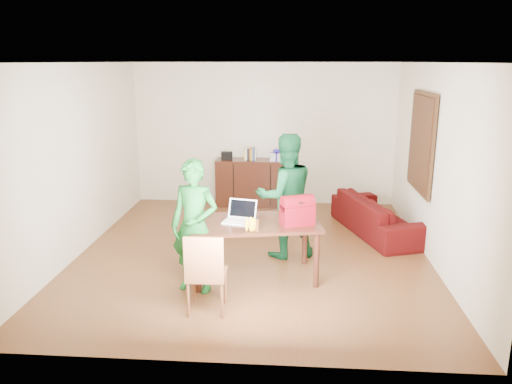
# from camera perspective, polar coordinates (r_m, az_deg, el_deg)

# --- Properties ---
(room) EXTENTS (5.20, 5.70, 2.90)m
(room) POSITION_cam_1_polar(r_m,az_deg,el_deg) (7.09, -0.22, 3.26)
(room) COLOR #492C12
(room) RESTS_ON ground
(table) EXTENTS (1.74, 1.17, 0.75)m
(table) POSITION_cam_1_polar(r_m,az_deg,el_deg) (6.34, -0.14, -4.22)
(table) COLOR black
(table) RESTS_ON ground
(chair) EXTENTS (0.43, 0.42, 0.94)m
(chair) POSITION_cam_1_polar(r_m,az_deg,el_deg) (5.66, -5.61, -10.91)
(chair) COLOR brown
(chair) RESTS_ON ground
(person_near) EXTENTS (0.66, 0.51, 1.62)m
(person_near) POSITION_cam_1_polar(r_m,az_deg,el_deg) (6.00, -7.03, -3.91)
(person_near) COLOR #145A1E
(person_near) RESTS_ON ground
(person_far) EXTENTS (1.03, 0.92, 1.77)m
(person_far) POSITION_cam_1_polar(r_m,az_deg,el_deg) (7.01, 3.41, -0.46)
(person_far) COLOR #12542C
(person_far) RESTS_ON ground
(laptop) EXTENTS (0.42, 0.33, 0.26)m
(laptop) POSITION_cam_1_polar(r_m,az_deg,el_deg) (6.27, -2.01, -3.09)
(laptop) COLOR white
(laptop) RESTS_ON table
(bananas) EXTENTS (0.20, 0.15, 0.07)m
(bananas) POSITION_cam_1_polar(r_m,az_deg,el_deg) (5.96, -0.64, -4.18)
(bananas) COLOR yellow
(bananas) RESTS_ON table
(bottle) EXTENTS (0.06, 0.06, 0.17)m
(bottle) POSITION_cam_1_polar(r_m,az_deg,el_deg) (5.95, 0.09, -3.68)
(bottle) COLOR #542D13
(bottle) RESTS_ON table
(red_bag) EXTENTS (0.45, 0.36, 0.29)m
(red_bag) POSITION_cam_1_polar(r_m,az_deg,el_deg) (6.19, 4.73, -2.40)
(red_bag) COLOR maroon
(red_bag) RESTS_ON table
(sofa) EXTENTS (1.38, 2.17, 0.59)m
(sofa) POSITION_cam_1_polar(r_m,az_deg,el_deg) (8.33, 13.74, -2.61)
(sofa) COLOR #36070F
(sofa) RESTS_ON ground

